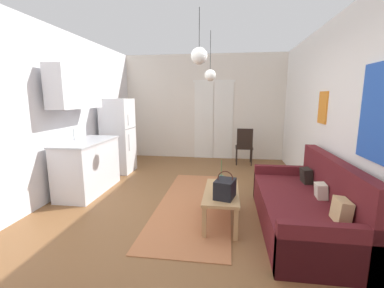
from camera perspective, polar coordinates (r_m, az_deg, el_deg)
ground_plane at (r=3.86m, az=-2.93°, el=-15.83°), size 4.84×7.74×0.10m
wall_back at (r=7.06m, az=2.66°, el=8.03°), size 4.44×0.13×2.77m
wall_right at (r=3.72m, az=31.86°, el=4.74°), size 0.12×7.34×2.77m
wall_left at (r=4.44m, az=-31.95°, el=5.37°), size 0.12×7.34×2.77m
area_rug at (r=4.15m, az=0.68°, el=-13.03°), size 1.10×2.90×0.01m
couch at (r=3.64m, az=24.11°, el=-12.82°), size 0.93×2.09×0.91m
coffee_table at (r=3.52m, az=6.53°, el=-11.18°), size 0.45×1.00×0.42m
bamboo_vase at (r=3.57m, az=6.47°, el=-8.29°), size 0.08×0.08×0.40m
handbag at (r=3.25m, az=7.31°, el=-9.74°), size 0.29×0.34×0.34m
refrigerator at (r=5.92m, az=-16.00°, el=1.76°), size 0.61×0.62×1.63m
kitchen_counter at (r=4.82m, az=-22.65°, el=-0.35°), size 0.61×1.31×2.15m
accent_chair at (r=6.47m, az=11.51°, el=-0.20°), size 0.42×0.40×0.91m
pendant_lamp_near at (r=3.55m, az=1.60°, el=18.93°), size 0.22×0.22×0.70m
pendant_lamp_far at (r=4.68m, az=4.05°, el=14.96°), size 0.20×0.20×0.84m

